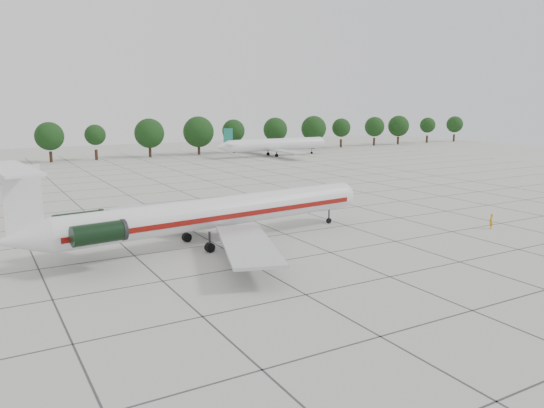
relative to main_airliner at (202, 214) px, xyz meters
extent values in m
plane|color=#B8B8B0|center=(9.30, -0.04, -3.14)|extent=(260.00, 260.00, 0.00)
cube|color=#383838|center=(9.30, 14.96, -3.13)|extent=(170.00, 170.00, 0.02)
cylinder|color=silver|center=(2.09, 0.23, -0.03)|extent=(32.11, 6.41, 2.93)
sphere|color=silver|center=(17.99, 1.98, -0.03)|extent=(2.93, 2.93, 2.93)
cone|color=silver|center=(-16.01, -1.76, -0.03)|extent=(4.74, 3.40, 2.93)
cube|color=maroon|center=(1.93, 1.70, -0.25)|extent=(30.91, 3.45, 0.49)
cube|color=maroon|center=(2.26, -1.24, -0.25)|extent=(30.91, 3.45, 0.49)
cube|color=#B7BABC|center=(-0.99, 7.93, -1.23)|extent=(10.41, 13.51, 0.27)
cube|color=#B7BABC|center=(0.76, -7.96, -1.23)|extent=(8.15, 13.93, 0.27)
cube|color=black|center=(-10.93, 0.81, 0.24)|extent=(2.07, 1.36, 0.22)
cylinder|color=black|center=(-11.00, 1.43, 0.24)|extent=(4.42, 2.14, 1.69)
cube|color=black|center=(-10.49, -3.17, 0.24)|extent=(2.07, 1.36, 0.22)
cylinder|color=black|center=(-10.42, -3.78, 0.24)|extent=(4.42, 2.14, 1.69)
cube|color=silver|center=(-15.57, -1.71, 3.08)|extent=(2.85, 0.56, 5.33)
cube|color=silver|center=(-16.18, -1.78, 5.57)|extent=(3.81, 10.89, 0.20)
cylinder|color=black|center=(16.22, 1.78, -2.29)|extent=(0.20, 0.20, 1.69)
cylinder|color=black|center=(16.22, 1.78, -2.83)|extent=(0.65, 0.32, 0.62)
cylinder|color=black|center=(-0.81, 2.23, -1.98)|extent=(0.24, 0.24, 1.60)
cylinder|color=black|center=(-0.81, 2.23, -2.69)|extent=(0.94, 0.63, 0.89)
cylinder|color=black|center=(-0.30, -2.36, -1.98)|extent=(0.24, 0.24, 1.60)
cylinder|color=black|center=(-0.30, -2.36, -2.69)|extent=(0.94, 0.63, 0.89)
imported|color=orange|center=(30.06, -9.19, -2.30)|extent=(0.73, 0.67, 1.67)
cylinder|color=silver|center=(49.98, 71.77, -0.14)|extent=(27.20, 3.00, 3.00)
cube|color=#B7BABC|center=(48.98, 71.77, -1.34)|extent=(3.50, 27.20, 0.25)
cube|color=#166453|center=(36.54, 71.77, 2.46)|extent=(2.40, 0.25, 3.60)
cylinder|color=black|center=(48.98, 73.97, -2.74)|extent=(0.80, 0.45, 0.80)
cylinder|color=black|center=(48.98, 69.57, -2.74)|extent=(0.80, 0.45, 0.80)
cylinder|color=#332114|center=(-2.39, 84.96, -1.89)|extent=(0.70, 0.70, 2.50)
sphere|color=black|center=(-2.39, 84.96, 2.86)|extent=(6.50, 6.50, 6.50)
cylinder|color=#332114|center=(7.80, 84.96, -1.89)|extent=(0.70, 0.70, 2.50)
sphere|color=black|center=(7.80, 84.96, 2.86)|extent=(4.93, 4.93, 4.93)
cylinder|color=#332114|center=(20.99, 84.96, -1.89)|extent=(0.70, 0.70, 2.50)
sphere|color=black|center=(20.99, 84.96, 2.86)|extent=(7.40, 7.40, 7.40)
cylinder|color=#332114|center=(34.18, 84.96, -1.89)|extent=(0.70, 0.70, 2.50)
sphere|color=black|center=(34.18, 84.96, 2.86)|extent=(8.08, 8.08, 8.08)
cylinder|color=#332114|center=(44.37, 84.96, -1.89)|extent=(0.70, 0.70, 2.50)
sphere|color=black|center=(44.37, 84.96, 2.86)|extent=(6.17, 6.17, 6.17)
cylinder|color=#332114|center=(57.56, 84.96, -1.89)|extent=(0.70, 0.70, 2.50)
sphere|color=black|center=(57.56, 84.96, 2.86)|extent=(6.82, 6.82, 6.82)
cylinder|color=#332114|center=(70.75, 84.96, -1.89)|extent=(0.70, 0.70, 2.50)
sphere|color=black|center=(70.75, 84.96, 2.86)|extent=(7.44, 7.44, 7.44)
cylinder|color=#332114|center=(80.94, 84.96, -1.89)|extent=(0.70, 0.70, 2.50)
sphere|color=black|center=(80.94, 84.96, 2.86)|extent=(5.66, 5.66, 5.66)
cylinder|color=#332114|center=(94.13, 84.96, -1.89)|extent=(0.70, 0.70, 2.50)
sphere|color=black|center=(94.13, 84.96, 2.86)|extent=(6.25, 6.25, 6.25)
cylinder|color=#332114|center=(104.32, 84.96, -1.89)|extent=(0.70, 0.70, 2.50)
sphere|color=black|center=(104.32, 84.96, 2.86)|extent=(6.79, 6.79, 6.79)
cylinder|color=#332114|center=(117.51, 84.96, -1.89)|extent=(0.70, 0.70, 2.50)
sphere|color=black|center=(117.51, 84.96, 2.86)|extent=(5.16, 5.16, 5.16)
cylinder|color=#332114|center=(130.70, 84.96, -1.89)|extent=(0.70, 0.70, 2.50)
sphere|color=black|center=(130.70, 84.96, 2.86)|extent=(5.68, 5.68, 5.68)
camera|label=1|loc=(-18.87, -46.26, 10.51)|focal=35.00mm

